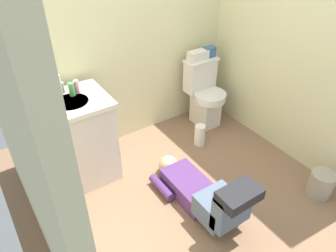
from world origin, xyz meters
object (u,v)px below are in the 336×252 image
(bottle_clear, at_px, (59,85))
(bottle_amber, at_px, (49,87))
(toilet, at_px, (204,94))
(trash_can, at_px, (321,184))
(soap_dispenser, at_px, (40,93))
(faucet, at_px, (63,88))
(paper_towel_roll, at_px, (200,135))
(person_plumber, at_px, (203,193))
(bottle_pink, at_px, (77,87))
(tissue_box, at_px, (198,55))
(bottle_green, at_px, (72,89))
(vanity_cabinet, at_px, (78,140))
(toiletry_bag, at_px, (209,52))

(bottle_clear, bearing_deg, bottle_amber, 171.18)
(toilet, height_order, trash_can, toilet)
(soap_dispenser, bearing_deg, faucet, 6.01)
(soap_dispenser, height_order, paper_towel_roll, soap_dispenser)
(person_plumber, relative_size, trash_can, 4.43)
(person_plumber, height_order, bottle_pink, bottle_pink)
(faucet, xyz_separation_m, bottle_clear, (-0.03, 0.00, 0.04))
(person_plumber, bearing_deg, bottle_pink, 119.42)
(bottle_amber, distance_m, paper_towel_roll, 1.56)
(toilet, relative_size, paper_towel_roll, 3.23)
(tissue_box, height_order, bottle_green, bottle_green)
(bottle_pink, bearing_deg, paper_towel_roll, -16.10)
(vanity_cabinet, distance_m, bottle_pink, 0.48)
(tissue_box, height_order, toiletry_bag, toiletry_bag)
(toiletry_bag, xyz_separation_m, bottle_pink, (-1.50, -0.09, 0.07))
(bottle_amber, bearing_deg, vanity_cabinet, -56.28)
(toiletry_bag, relative_size, bottle_pink, 1.06)
(person_plumber, bearing_deg, bottle_green, 121.77)
(person_plumber, relative_size, soap_dispenser, 6.42)
(soap_dispenser, height_order, bottle_green, soap_dispenser)
(faucet, bearing_deg, person_plumber, -58.11)
(person_plumber, relative_size, bottle_clear, 6.20)
(vanity_cabinet, relative_size, paper_towel_roll, 3.53)
(bottle_pink, relative_size, trash_can, 0.49)
(soap_dispenser, xyz_separation_m, bottle_amber, (0.09, 0.03, 0.01))
(toiletry_bag, height_order, bottle_green, bottle_green)
(vanity_cabinet, height_order, bottle_amber, bottle_amber)
(bottle_clear, bearing_deg, toiletry_bag, 1.17)
(vanity_cabinet, relative_size, bottle_pink, 6.99)
(tissue_box, xyz_separation_m, bottle_clear, (-1.48, -0.03, 0.11))
(bottle_green, relative_size, trash_can, 0.47)
(faucet, bearing_deg, vanity_cabinet, -90.00)
(toilet, relative_size, vanity_cabinet, 0.91)
(bottle_green, relative_size, paper_towel_roll, 0.49)
(paper_towel_roll, bearing_deg, soap_dispenser, 165.61)
(toilet, bearing_deg, tissue_box, 116.43)
(person_plumber, distance_m, bottle_pink, 1.36)
(soap_dispenser, distance_m, trash_can, 2.48)
(trash_can, relative_size, paper_towel_roll, 1.03)
(faucet, xyz_separation_m, bottle_green, (0.05, -0.07, 0.01))
(vanity_cabinet, distance_m, tissue_box, 1.51)
(tissue_box, distance_m, soap_dispenser, 1.64)
(bottle_amber, height_order, bottle_pink, bottle_amber)
(vanity_cabinet, relative_size, trash_can, 3.41)
(bottle_amber, height_order, paper_towel_roll, bottle_amber)
(bottle_clear, xyz_separation_m, bottle_pink, (0.12, -0.06, -0.03))
(toilet, xyz_separation_m, bottle_pink, (-1.40, -0.00, 0.51))
(faucet, relative_size, toiletry_bag, 0.81)
(toiletry_bag, bearing_deg, faucet, -178.75)
(paper_towel_roll, bearing_deg, tissue_box, 58.12)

